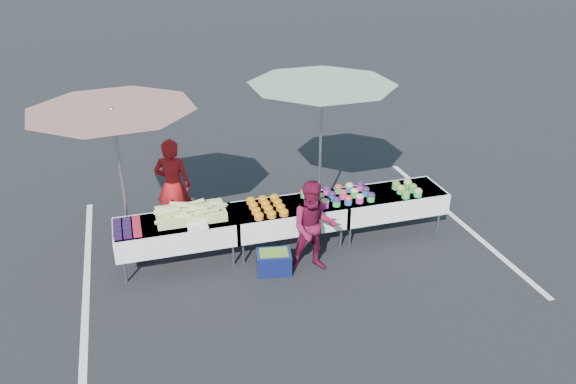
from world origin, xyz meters
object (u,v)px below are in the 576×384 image
object	(u,v)px
table_left	(176,231)
umbrella_left	(113,123)
table_center	(288,215)
customer	(314,227)
storage_bin	(274,261)
table_right	(389,201)
umbrella_right	(322,96)
vendor	(173,185)

from	to	relation	value
table_left	umbrella_left	size ratio (longest dim) A/B	0.61
table_center	customer	world-z (taller)	customer
umbrella_left	storage_bin	size ratio (longest dim) A/B	5.21
table_right	table_center	bearing A→B (deg)	180.00
table_left	table_center	distance (m)	1.80
table_right	umbrella_right	xyz separation A→B (m)	(-1.00, 0.74, 1.71)
table_left	table_center	world-z (taller)	same
vendor	customer	bearing A→B (deg)	154.85
umbrella_right	table_left	bearing A→B (deg)	-164.07
table_left	vendor	xyz separation A→B (m)	(0.10, 1.14, 0.25)
table_right	vendor	xyz separation A→B (m)	(-3.50, 1.14, 0.25)
vendor	customer	xyz separation A→B (m)	(1.88, -1.89, -0.10)
table_left	table_center	size ratio (longest dim) A/B	1.00
vendor	umbrella_left	bearing A→B (deg)	62.71
vendor	storage_bin	size ratio (longest dim) A/B	2.85
customer	storage_bin	xyz separation A→B (m)	(-0.60, 0.10, -0.56)
table_right	storage_bin	world-z (taller)	table_right
table_center	storage_bin	world-z (taller)	table_center
table_left	table_right	xyz separation A→B (m)	(3.60, 0.00, 0.00)
table_left	storage_bin	xyz separation A→B (m)	(1.38, -0.65, -0.41)
table_center	customer	distance (m)	0.79
vendor	umbrella_left	world-z (taller)	umbrella_left
umbrella_right	storage_bin	xyz separation A→B (m)	(-1.22, -1.39, -2.11)
umbrella_left	umbrella_right	world-z (taller)	umbrella_right
umbrella_left	umbrella_right	xyz separation A→B (m)	(3.30, 0.34, 0.02)
customer	umbrella_right	world-z (taller)	umbrella_right
table_center	umbrella_right	distance (m)	2.03
vendor	storage_bin	bearing A→B (deg)	145.58
table_center	table_right	bearing A→B (deg)	0.00
table_right	umbrella_right	distance (m)	2.11
table_center	umbrella_left	bearing A→B (deg)	170.91
umbrella_left	storage_bin	distance (m)	3.13
table_left	umbrella_left	distance (m)	1.87
table_center	storage_bin	size ratio (longest dim) A/B	3.18
umbrella_right	table_right	bearing A→B (deg)	-36.58
table_center	umbrella_right	size ratio (longest dim) A/B	0.58
table_right	vendor	bearing A→B (deg)	162.02
table_left	umbrella_left	xyz separation A→B (m)	(-0.70, 0.40, 1.69)
vendor	umbrella_left	size ratio (longest dim) A/B	0.55
table_center	umbrella_left	xyz separation A→B (m)	(-2.50, 0.40, 1.69)
table_left	vendor	world-z (taller)	vendor
umbrella_left	table_left	bearing A→B (deg)	-29.74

